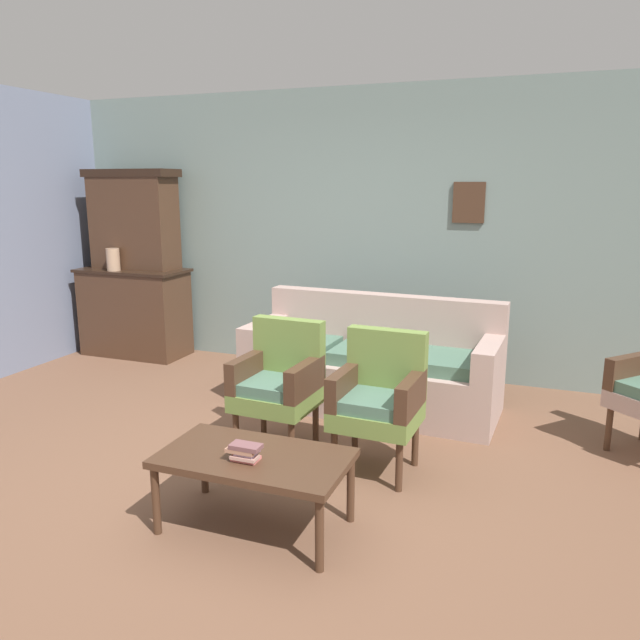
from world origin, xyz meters
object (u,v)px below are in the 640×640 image
at_px(side_cabinet, 135,312).
at_px(vase_on_cabinet, 113,260).
at_px(floral_couch, 372,368).
at_px(book_stack_on_table, 245,452).
at_px(armchair_by_doorway, 279,380).
at_px(armchair_row_middle, 379,396).
at_px(coffee_table, 254,463).

relative_size(side_cabinet, vase_on_cabinet, 4.97).
distance_m(floral_couch, book_stack_on_table, 2.11).
bearing_deg(armchair_by_doorway, vase_on_cabinet, 149.56).
distance_m(vase_on_cabinet, armchair_by_doorway, 3.02).
bearing_deg(armchair_by_doorway, book_stack_on_table, -74.85).
xyz_separation_m(side_cabinet, floral_couch, (2.83, -0.63, -0.14)).
bearing_deg(armchair_row_middle, book_stack_on_table, -114.00).
xyz_separation_m(side_cabinet, armchair_row_middle, (3.19, -1.74, 0.03)).
distance_m(side_cabinet, armchair_by_doorway, 2.98).
height_order(armchair_row_middle, book_stack_on_table, armchair_row_middle).
distance_m(side_cabinet, coffee_table, 3.83).
xyz_separation_m(vase_on_cabinet, floral_couch, (2.93, -0.46, -0.72)).
relative_size(side_cabinet, armchair_row_middle, 1.28).
bearing_deg(coffee_table, side_cabinet, 136.12).
relative_size(side_cabinet, book_stack_on_table, 6.36).
bearing_deg(book_stack_on_table, armchair_by_doorway, 105.15).
bearing_deg(coffee_table, floral_couch, 88.06).
relative_size(armchair_row_middle, coffee_table, 0.90).
height_order(armchair_by_doorway, armchair_row_middle, same).
relative_size(vase_on_cabinet, coffee_table, 0.23).
bearing_deg(armchair_row_middle, side_cabinet, 151.35).
distance_m(side_cabinet, book_stack_on_table, 3.87).
distance_m(armchair_by_doorway, coffee_table, 1.03).
bearing_deg(coffee_table, armchair_by_doorway, 106.93).
xyz_separation_m(armchair_by_doorway, book_stack_on_table, (0.29, -1.05, -0.03)).
relative_size(side_cabinet, floral_couch, 0.55).
height_order(vase_on_cabinet, floral_couch, vase_on_cabinet).
xyz_separation_m(armchair_row_middle, book_stack_on_table, (-0.44, -0.99, -0.03)).
distance_m(vase_on_cabinet, floral_couch, 3.05).
height_order(side_cabinet, floral_couch, side_cabinet).
height_order(floral_couch, coffee_table, floral_couch).
bearing_deg(armchair_row_middle, armchair_by_doorway, 174.87).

